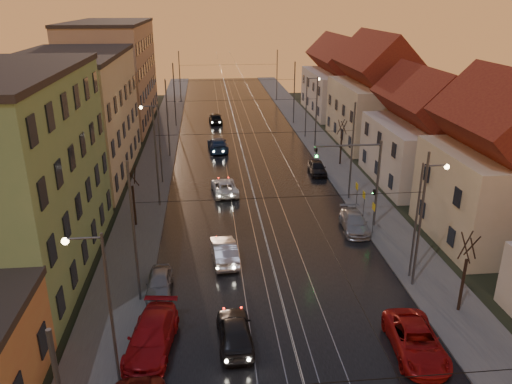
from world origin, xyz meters
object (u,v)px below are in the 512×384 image
object	(u,v)px
street_lamp_1	(422,210)
driving_car_0	(235,331)
driving_car_4	(216,118)
parked_left_2	(152,336)
parked_right_2	(317,168)
street_lamp_2	(156,136)
traffic_light_mast	(366,173)
driving_car_3	(218,144)
driving_car_1	(224,251)
parked_right_1	(354,222)
parked_right_0	(416,341)
driving_car_2	(224,187)
street_lamp_0	(102,297)
parked_left_3	(160,283)
street_lamp_3	(309,101)

from	to	relation	value
street_lamp_1	driving_car_0	size ratio (longest dim) A/B	1.78
driving_car_4	parked_left_2	distance (m)	51.26
driving_car_4	parked_right_2	world-z (taller)	driving_car_4
street_lamp_2	traffic_light_mast	world-z (taller)	street_lamp_2
driving_car_3	driving_car_1	bearing A→B (deg)	85.23
driving_car_3	parked_right_1	size ratio (longest dim) A/B	1.17
driving_car_3	driving_car_4	world-z (taller)	driving_car_3
driving_car_4	driving_car_3	bearing A→B (deg)	86.40
street_lamp_1	street_lamp_2	xyz separation A→B (m)	(-18.21, 20.00, 0.00)
parked_right_0	parked_right_2	bearing A→B (deg)	92.40
driving_car_1	driving_car_2	distance (m)	13.07
street_lamp_0	street_lamp_2	bearing A→B (deg)	90.00
driving_car_4	street_lamp_0	bearing A→B (deg)	80.11
street_lamp_2	parked_left_2	xyz separation A→B (m)	(1.65, -25.59, -4.10)
driving_car_2	street_lamp_1	bearing A→B (deg)	119.79
street_lamp_1	parked_right_1	distance (m)	8.84
driving_car_2	parked_right_0	distance (m)	25.52
traffic_light_mast	driving_car_1	xyz separation A→B (m)	(-11.27, -4.43, -3.84)
parked_left_3	parked_right_1	world-z (taller)	parked_right_1
driving_car_0	parked_right_0	world-z (taller)	driving_car_0
parked_right_0	street_lamp_2	bearing A→B (deg)	123.74
parked_right_0	street_lamp_3	bearing A→B (deg)	90.61
street_lamp_1	parked_right_2	distance (m)	21.82
street_lamp_0	street_lamp_3	bearing A→B (deg)	67.52
driving_car_4	driving_car_0	bearing A→B (deg)	86.52
parked_right_0	parked_right_1	world-z (taller)	parked_right_0
driving_car_1	parked_right_0	size ratio (longest dim) A/B	0.88
driving_car_4	parked_right_0	xyz separation A→B (m)	(9.04, -52.75, -0.05)
traffic_light_mast	parked_right_2	world-z (taller)	traffic_light_mast
street_lamp_1	driving_car_2	xyz separation A→B (m)	(-11.84, 16.62, -4.21)
traffic_light_mast	driving_car_0	xyz separation A→B (m)	(-11.08, -13.58, -3.83)
parked_left_2	driving_car_3	bearing A→B (deg)	90.65
driving_car_1	parked_left_3	distance (m)	5.55
street_lamp_1	parked_right_0	world-z (taller)	street_lamp_1
street_lamp_3	parked_left_2	world-z (taller)	street_lamp_3
street_lamp_3	driving_car_0	bearing A→B (deg)	-106.34
driving_car_0	parked_left_3	world-z (taller)	driving_car_0
traffic_light_mast	driving_car_2	xyz separation A→B (m)	(-10.73, 8.63, -3.93)
street_lamp_0	driving_car_4	xyz separation A→B (m)	(6.26, 53.47, -4.11)
parked_right_0	driving_car_0	bearing A→B (deg)	174.13
parked_right_0	parked_right_2	distance (m)	28.63
parked_left_2	parked_right_2	bearing A→B (deg)	69.07
street_lamp_1	parked_left_3	xyz separation A→B (m)	(-16.60, -0.04, -4.23)
street_lamp_0	street_lamp_2	distance (m)	28.00
street_lamp_3	parked_right_1	size ratio (longest dim) A/B	1.71
street_lamp_2	driving_car_4	size ratio (longest dim) A/B	1.75
street_lamp_3	driving_car_0	world-z (taller)	street_lamp_3
driving_car_3	driving_car_0	bearing A→B (deg)	85.70
street_lamp_0	street_lamp_3	xyz separation A→B (m)	(18.21, 44.00, 0.00)
street_lamp_0	street_lamp_3	distance (m)	47.62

